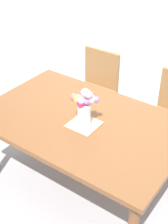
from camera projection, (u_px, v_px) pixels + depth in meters
ground_plane at (82, 186)px, 3.03m from camera, size 12.00×12.00×0.00m
dining_table at (82, 128)px, 2.66m from camera, size 1.63×1.06×0.75m
chair_left at (96, 86)px, 3.54m from camera, size 0.42×0.42×0.90m
placemat at (84, 124)px, 2.55m from camera, size 0.23×0.23×0.01m
flower_vase at (84, 105)px, 2.44m from camera, size 0.21×0.18×0.33m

